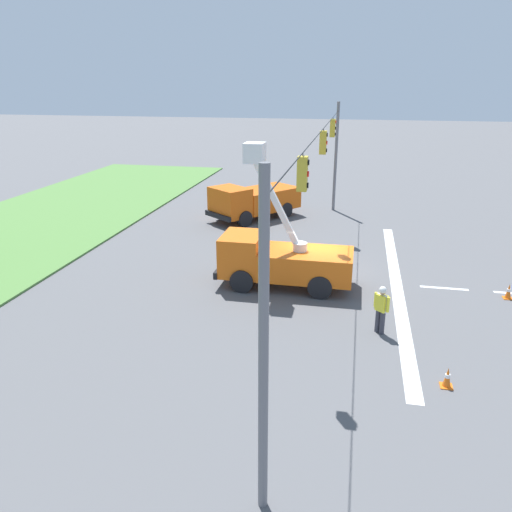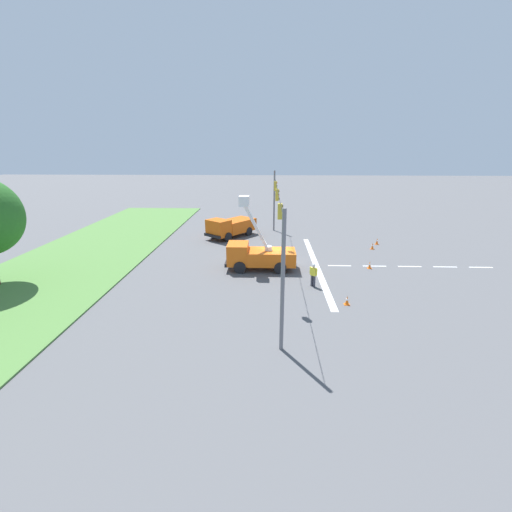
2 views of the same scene
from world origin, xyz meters
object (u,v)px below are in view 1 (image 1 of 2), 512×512
utility_truck_bucket_lift (280,257)px  traffic_cone_foreground_right (509,292)px  utility_truck_support_near (253,200)px  traffic_cone_mid_right (447,378)px  road_worker (381,307)px

utility_truck_bucket_lift → traffic_cone_foreground_right: 9.48m
traffic_cone_foreground_right → utility_truck_support_near: bearing=51.4°
utility_truck_support_near → traffic_cone_mid_right: size_ratio=10.01×
utility_truck_bucket_lift → road_worker: utility_truck_bucket_lift is taller
utility_truck_bucket_lift → traffic_cone_foreground_right: (0.48, -9.42, -1.00)m
utility_truck_bucket_lift → utility_truck_support_near: utility_truck_bucket_lift is taller
utility_truck_bucket_lift → traffic_cone_mid_right: 8.98m
utility_truck_bucket_lift → road_worker: (-3.59, -4.15, -0.31)m
utility_truck_support_near → road_worker: utility_truck_support_near is taller
road_worker → traffic_cone_mid_right: (-3.03, -1.84, -0.70)m
utility_truck_bucket_lift → traffic_cone_mid_right: bearing=-137.9°
traffic_cone_foreground_right → traffic_cone_mid_right: (-7.10, 3.43, -0.01)m
road_worker → traffic_cone_mid_right: road_worker is taller
utility_truck_bucket_lift → traffic_cone_mid_right: utility_truck_bucket_lift is taller
road_worker → traffic_cone_foreground_right: road_worker is taller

